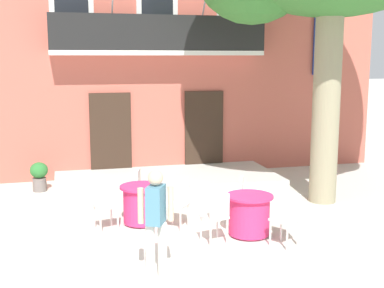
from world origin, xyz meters
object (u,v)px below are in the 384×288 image
cafe_chair_middle_2 (143,188)px  pedestrian_near_entrance (156,218)px  cafe_table_near_tree (249,215)px  cafe_chair_middle_1 (178,201)px  cafe_chair_near_tree_1 (216,214)px  cafe_chair_near_tree_0 (247,196)px  cafe_table_middle (142,204)px  cafe_chair_middle_0 (107,204)px  ground_planter_left (39,175)px  cafe_chair_near_tree_2 (287,215)px

cafe_chair_middle_2 → pedestrian_near_entrance: bearing=-95.8°
cafe_table_near_tree → cafe_chair_middle_1: cafe_chair_middle_1 is taller
cafe_table_near_tree → cafe_chair_near_tree_1: size_ratio=0.95×
cafe_chair_near_tree_0 → pedestrian_near_entrance: (-2.20, -2.10, 0.39)m
cafe_table_middle → cafe_chair_middle_0: size_ratio=0.95×
cafe_chair_middle_1 → pedestrian_near_entrance: (-0.82, -2.13, 0.39)m
ground_planter_left → pedestrian_near_entrance: 5.93m
cafe_chair_near_tree_0 → cafe_table_near_tree: bearing=-107.1°
cafe_chair_near_tree_1 → cafe_table_middle: (-1.08, 1.42, -0.14)m
cafe_chair_near_tree_1 → cafe_chair_middle_0: same height
cafe_chair_near_tree_0 → pedestrian_near_entrance: bearing=-136.3°
cafe_chair_near_tree_0 → cafe_chair_middle_0: same height
cafe_chair_middle_0 → cafe_chair_middle_1: 1.34m
cafe_chair_near_tree_0 → ground_planter_left: cafe_chair_near_tree_0 is taller
cafe_chair_near_tree_1 → cafe_chair_middle_0: (-1.78, 1.14, 0.00)m
cafe_table_near_tree → cafe_table_middle: same height
cafe_chair_middle_0 → pedestrian_near_entrance: pedestrian_near_entrance is taller
cafe_chair_middle_1 → ground_planter_left: bearing=127.5°
cafe_chair_middle_0 → ground_planter_left: 3.60m
cafe_table_middle → pedestrian_near_entrance: (-0.19, -2.54, 0.53)m
cafe_chair_near_tree_0 → pedestrian_near_entrance: size_ratio=0.56×
cafe_chair_middle_1 → cafe_chair_middle_2: size_ratio=1.00×
cafe_chair_near_tree_2 → cafe_chair_middle_0: size_ratio=1.00×
cafe_chair_near_tree_1 → cafe_table_middle: size_ratio=1.05×
cafe_table_near_tree → cafe_chair_middle_2: size_ratio=0.95×
cafe_chair_near_tree_1 → cafe_chair_middle_2: 2.35m
cafe_chair_middle_2 → ground_planter_left: size_ratio=1.27×
cafe_table_near_tree → pedestrian_near_entrance: 2.47m
cafe_chair_near_tree_2 → cafe_chair_middle_2: size_ratio=1.00×
cafe_table_middle → cafe_chair_near_tree_1: bearing=-52.6°
cafe_chair_near_tree_0 → cafe_table_middle: bearing=167.6°
ground_planter_left → pedestrian_near_entrance: size_ratio=0.44×
cafe_chair_middle_0 → cafe_chair_near_tree_2: bearing=-26.6°
cafe_chair_middle_1 → cafe_chair_middle_0: bearing=173.7°
cafe_chair_middle_1 → ground_planter_left: 4.39m
cafe_chair_near_tree_2 → cafe_chair_middle_2: (-2.11, 2.49, 0.00)m
cafe_table_near_tree → ground_planter_left: cafe_table_near_tree is taller
cafe_table_near_tree → cafe_chair_near_tree_0: cafe_chair_near_tree_0 is taller
cafe_chair_middle_2 → cafe_chair_near_tree_2: bearing=-49.7°
cafe_table_near_tree → cafe_chair_near_tree_0: bearing=72.9°
cafe_table_near_tree → cafe_chair_middle_1: size_ratio=0.95×
cafe_table_near_tree → pedestrian_near_entrance: bearing=-145.1°
cafe_chair_middle_1 → pedestrian_near_entrance: size_ratio=0.56×
cafe_table_near_tree → cafe_chair_near_tree_0: (0.22, 0.72, 0.14)m
cafe_chair_near_tree_0 → ground_planter_left: (-4.06, 3.51, -0.13)m
cafe_table_middle → ground_planter_left: (-2.04, 3.06, 0.01)m
cafe_chair_near_tree_0 → cafe_chair_middle_1: same height
cafe_table_near_tree → cafe_chair_middle_2: 2.52m
cafe_chair_near_tree_2 → cafe_chair_middle_2: 3.27m
cafe_chair_near_tree_0 → cafe_chair_near_tree_2: same height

